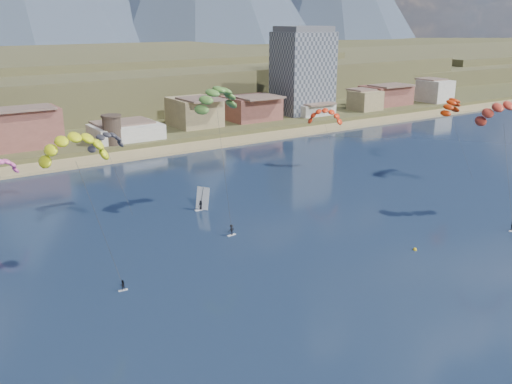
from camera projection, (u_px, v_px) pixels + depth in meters
ground at (402, 336)px, 67.29m from camera, size 2400.00×2400.00×0.00m
beach at (106, 158)px, 151.41m from camera, size 2200.00×12.00×0.90m
foothills at (60, 80)px, 261.02m from camera, size 940.00×210.00×18.00m
apartment_tower at (303, 71)px, 208.48m from camera, size 20.00×16.00×32.00m
watchtower at (112, 130)px, 158.56m from camera, size 5.82×5.82×8.60m
kitesurfer_yellow at (74, 144)px, 78.62m from camera, size 10.32×11.48×22.78m
kitesurfer_orange at (506, 110)px, 103.82m from camera, size 12.16×13.28×23.49m
kitesurfer_green at (217, 96)px, 106.95m from camera, size 12.94×19.52×27.22m
distant_kite_dark at (106, 138)px, 108.97m from camera, size 8.47×6.41×17.15m
distant_kite_orange at (325, 114)px, 141.36m from camera, size 8.91×9.16×16.80m
distant_kite_red at (451, 104)px, 132.46m from camera, size 9.45×7.20×20.16m
windsurfer at (202, 203)px, 111.17m from camera, size 2.64×2.88×4.62m
buoy at (415, 249)px, 92.22m from camera, size 0.65×0.65×0.65m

